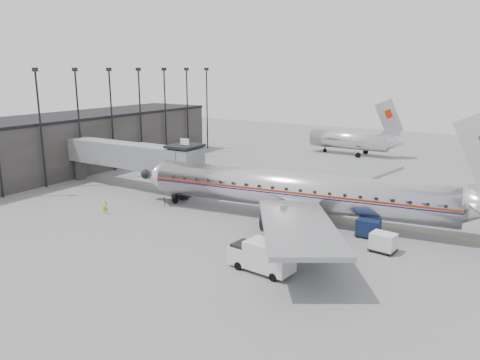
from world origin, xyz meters
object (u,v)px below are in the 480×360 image
at_px(airliner, 303,191).
at_px(baggage_cart_navy, 368,228).
at_px(ramp_worker, 105,207).
at_px(baggage_cart_white, 383,242).
at_px(service_van, 262,256).

xyz_separation_m(airliner, baggage_cart_navy, (7.13, -1.11, -2.18)).
bearing_deg(airliner, ramp_worker, -162.01).
height_order(baggage_cart_white, ramp_worker, baggage_cart_white).
bearing_deg(ramp_worker, service_van, -48.47).
bearing_deg(baggage_cart_navy, ramp_worker, -165.63).
bearing_deg(baggage_cart_navy, service_van, -114.28).
distance_m(baggage_cart_navy, ramp_worker, 27.10).
bearing_deg(service_van, baggage_cart_navy, 74.30).
distance_m(airliner, ramp_worker, 20.99).
bearing_deg(ramp_worker, baggage_cart_white, -28.16).
height_order(airliner, service_van, airliner).
bearing_deg(service_van, ramp_worker, 175.73).
relative_size(airliner, baggage_cart_navy, 17.39).
bearing_deg(baggage_cart_navy, baggage_cart_white, -56.32).
relative_size(airliner, service_van, 7.22).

